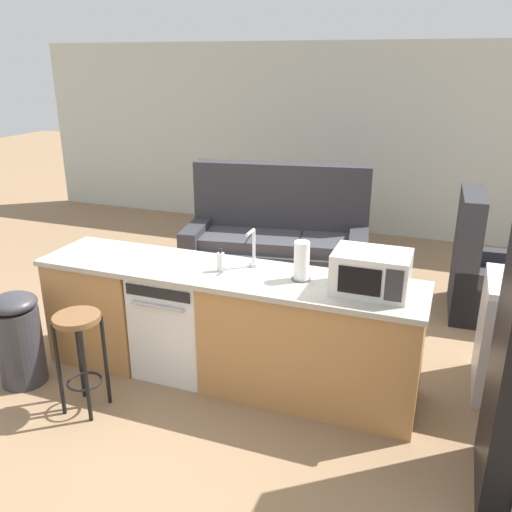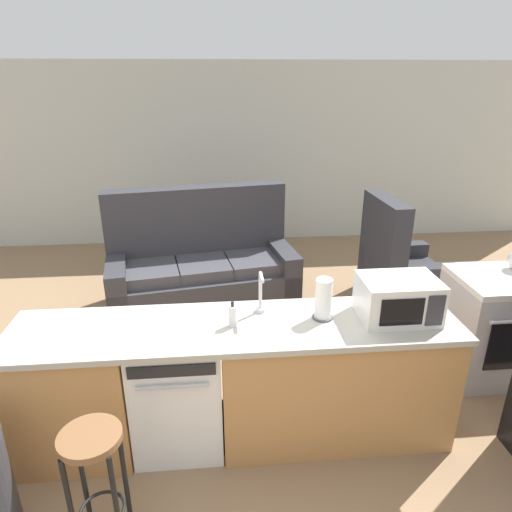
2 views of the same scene
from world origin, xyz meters
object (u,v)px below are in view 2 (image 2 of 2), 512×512
object	(u,v)px
microwave	(398,299)
bar_stool	(95,466)
paper_towel_roll	(323,299)
armchair	(397,272)
couch	(201,268)
dishwasher	(179,389)
stove_range	(496,326)
soap_bottle	(233,316)

from	to	relation	value
microwave	bar_stool	world-z (taller)	microwave
bar_stool	paper_towel_roll	bearing A→B (deg)	29.62
armchair	couch	bearing A→B (deg)	174.62
dishwasher	armchair	size ratio (longest dim) A/B	0.70
dishwasher	armchair	xyz separation A→B (m)	(2.30, 1.94, -0.07)
dishwasher	microwave	size ratio (longest dim) A/B	1.68
stove_range	armchair	size ratio (longest dim) A/B	0.75
couch	paper_towel_roll	bearing A→B (deg)	-67.68
dishwasher	soap_bottle	world-z (taller)	soap_bottle
soap_bottle	couch	xyz separation A→B (m)	(-0.26, 2.15, -0.58)
microwave	armchair	size ratio (longest dim) A/B	0.42
paper_towel_roll	bar_stool	distance (m)	1.63
soap_bottle	bar_stool	distance (m)	1.13
dishwasher	stove_range	size ratio (longest dim) A/B	0.93
paper_towel_roll	armchair	distance (m)	2.42
paper_towel_roll	couch	world-z (taller)	couch
soap_bottle	couch	world-z (taller)	couch
paper_towel_roll	armchair	world-z (taller)	armchair
dishwasher	bar_stool	xyz separation A→B (m)	(-0.37, -0.73, 0.11)
paper_towel_roll	armchair	size ratio (longest dim) A/B	0.24
stove_range	armchair	distance (m)	1.42
dishwasher	soap_bottle	size ratio (longest dim) A/B	4.77
stove_range	paper_towel_roll	bearing A→B (deg)	-162.51
armchair	paper_towel_roll	bearing A→B (deg)	-124.86
dishwasher	microwave	bearing A→B (deg)	-0.05
armchair	soap_bottle	bearing A→B (deg)	-134.65
paper_towel_roll	couch	xyz separation A→B (m)	(-0.86, 2.11, -0.64)
paper_towel_roll	bar_stool	size ratio (longest dim) A/B	0.38
couch	dishwasher	bearing A→B (deg)	-93.02
dishwasher	stove_range	xyz separation A→B (m)	(2.60, 0.55, 0.03)
microwave	soap_bottle	world-z (taller)	microwave
dishwasher	couch	distance (m)	2.15
soap_bottle	microwave	bearing A→B (deg)	0.45
soap_bottle	armchair	distance (m)	2.81
soap_bottle	bar_stool	size ratio (longest dim) A/B	0.24
soap_bottle	armchair	bearing A→B (deg)	45.35
dishwasher	microwave	world-z (taller)	microwave
microwave	paper_towel_roll	xyz separation A→B (m)	(-0.49, 0.04, -0.00)
bar_stool	soap_bottle	bearing A→B (deg)	43.79
bar_stool	armchair	size ratio (longest dim) A/B	0.62
stove_range	bar_stool	xyz separation A→B (m)	(-2.97, -1.28, 0.08)
soap_bottle	armchair	world-z (taller)	armchair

